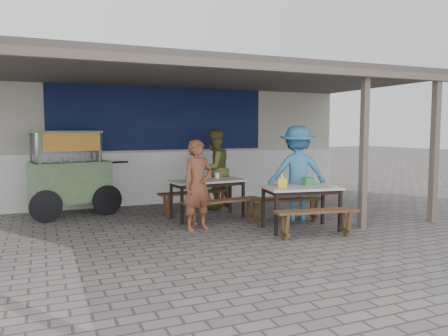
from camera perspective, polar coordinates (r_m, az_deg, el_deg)
The scene contains 17 objects.
ground at distance 7.63m, azimuth -0.76°, elevation -7.95°, with size 60.00×60.00×0.00m, color #65605C.
back_wall at distance 10.84m, azimuth -7.93°, elevation 5.00°, with size 9.00×1.28×3.50m.
warung_roof at distance 8.35m, azimuth -3.05°, elevation 11.90°, with size 9.00×4.21×2.81m.
table_left at distance 8.43m, azimuth -2.16°, elevation -2.10°, with size 1.47×0.78×0.75m.
bench_left_street at distance 7.94m, azimuth -0.17°, elevation -4.95°, with size 1.54×0.43×0.45m.
bench_left_wall at distance 9.02m, azimuth -3.90°, elevation -3.76°, with size 1.54×0.43×0.45m.
table_right at distance 7.57m, azimuth 10.04°, elevation -2.98°, with size 1.36×0.93×0.75m.
bench_right_street at distance 7.10m, azimuth 11.95°, elevation -6.30°, with size 1.39×0.48×0.45m.
bench_right_wall at distance 8.16m, azimuth 8.31°, elevation -4.77°, with size 1.39×0.48×0.45m.
vendor_cart at distance 9.18m, azimuth -19.55°, elevation -0.23°, with size 2.00×1.19×1.69m.
patron_street_side at distance 7.42m, azimuth -3.42°, elevation -2.27°, with size 0.56×0.37×1.55m, color brown.
patron_wall_side at distance 9.52m, azimuth -1.28°, elevation -0.13°, with size 0.84×0.65×1.72m, color brown.
patron_right_table at distance 8.39m, azimuth 9.57°, elevation -0.65°, with size 1.16×0.67×1.79m, color teal.
tissue_box at distance 7.47m, azimuth 7.59°, elevation -1.87°, with size 0.15×0.15×0.15m, color yellow.
donation_box at distance 7.78m, azimuth 10.91°, elevation -1.70°, with size 0.20×0.13×0.13m, color #387F49.
condiment_jar at distance 8.75m, azimuth -0.91°, elevation -0.97°, with size 0.09×0.09×0.10m, color white.
condiment_bowl at distance 8.32m, azimuth -4.30°, elevation -1.48°, with size 0.20×0.20×0.05m, color white.
Camera 1 is at (-2.79, -6.90, 1.71)m, focal length 35.00 mm.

